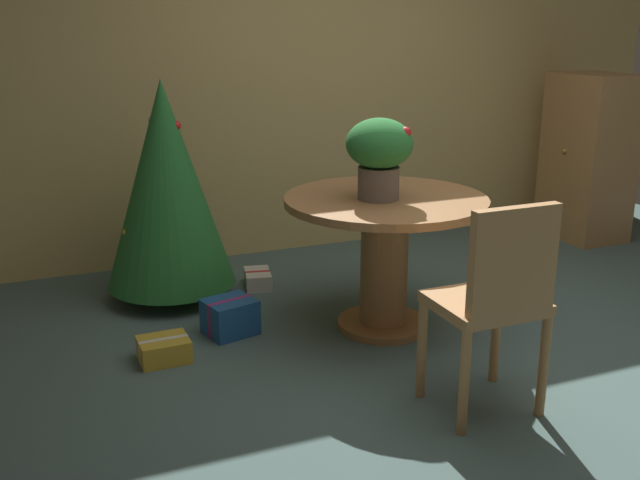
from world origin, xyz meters
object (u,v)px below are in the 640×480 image
(flower_vase, at_px, (379,151))
(gift_box_blue, at_px, (230,317))
(holiday_tree, at_px, (167,185))
(wooden_cabinet, at_px, (588,157))
(gift_box_gold, at_px, (164,349))
(potted_plant, at_px, (513,276))
(wooden_chair_near, at_px, (496,296))
(round_dining_table, at_px, (385,240))
(gift_box_cream, at_px, (258,279))

(flower_vase, relative_size, gift_box_blue, 1.39)
(flower_vase, height_order, holiday_tree, holiday_tree)
(wooden_cabinet, bearing_deg, gift_box_gold, -164.82)
(potted_plant, bearing_deg, wooden_cabinet, 35.30)
(holiday_tree, bearing_deg, wooden_cabinet, 1.50)
(wooden_chair_near, distance_m, wooden_cabinet, 3.08)
(wooden_chair_near, xyz_separation_m, wooden_cabinet, (2.31, 2.04, 0.08))
(holiday_tree, distance_m, wooden_cabinet, 3.32)
(round_dining_table, bearing_deg, wooden_chair_near, -90.00)
(flower_vase, xyz_separation_m, gift_box_gold, (-1.17, 0.08, -0.96))
(gift_box_gold, height_order, wooden_cabinet, wooden_cabinet)
(round_dining_table, bearing_deg, wooden_cabinet, 23.72)
(wooden_chair_near, bearing_deg, wooden_cabinet, 41.42)
(round_dining_table, height_order, gift_box_gold, round_dining_table)
(flower_vase, relative_size, gift_box_cream, 1.53)
(wooden_chair_near, distance_m, gift_box_blue, 1.59)
(gift_box_cream, bearing_deg, round_dining_table, -62.98)
(flower_vase, height_order, potted_plant, flower_vase)
(gift_box_cream, xyz_separation_m, potted_plant, (1.35, -0.89, 0.13))
(gift_box_gold, height_order, potted_plant, potted_plant)
(flower_vase, relative_size, potted_plant, 1.22)
(wooden_cabinet, bearing_deg, potted_plant, -144.70)
(wooden_chair_near, bearing_deg, gift_box_blue, 122.94)
(gift_box_cream, relative_size, potted_plant, 0.79)
(round_dining_table, height_order, gift_box_blue, round_dining_table)
(gift_box_cream, bearing_deg, holiday_tree, 176.77)
(potted_plant, bearing_deg, round_dining_table, -179.24)
(gift_box_gold, bearing_deg, holiday_tree, 75.58)
(wooden_chair_near, relative_size, gift_box_blue, 3.13)
(wooden_cabinet, bearing_deg, holiday_tree, -178.50)
(holiday_tree, height_order, potted_plant, holiday_tree)
(wooden_chair_near, relative_size, wooden_cabinet, 0.76)
(gift_box_blue, distance_m, gift_box_gold, 0.45)
(flower_vase, bearing_deg, holiday_tree, 134.71)
(holiday_tree, relative_size, gift_box_blue, 4.36)
(gift_box_blue, bearing_deg, round_dining_table, -16.84)
(holiday_tree, bearing_deg, round_dining_table, -42.67)
(gift_box_gold, bearing_deg, potted_plant, -1.14)
(gift_box_blue, distance_m, potted_plant, 1.74)
(flower_vase, distance_m, gift_box_blue, 1.23)
(flower_vase, bearing_deg, wooden_chair_near, -86.54)
(round_dining_table, distance_m, potted_plant, 0.95)
(gift_box_blue, bearing_deg, gift_box_gold, -154.33)
(wooden_chair_near, height_order, gift_box_gold, wooden_chair_near)
(gift_box_blue, bearing_deg, wooden_cabinet, 13.72)
(flower_vase, bearing_deg, gift_box_cream, 113.24)
(wooden_chair_near, xyz_separation_m, holiday_tree, (-1.01, 1.95, 0.17))
(flower_vase, bearing_deg, potted_plant, 2.40)
(round_dining_table, xyz_separation_m, flower_vase, (-0.06, -0.03, 0.50))
(gift_box_gold, relative_size, wooden_cabinet, 0.20)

